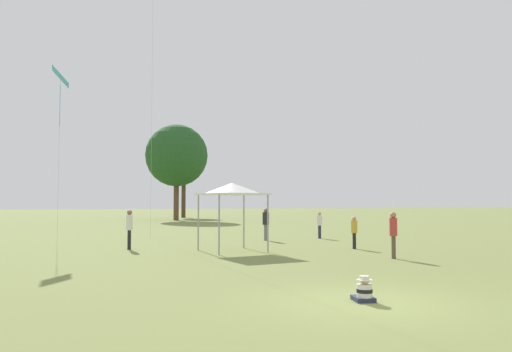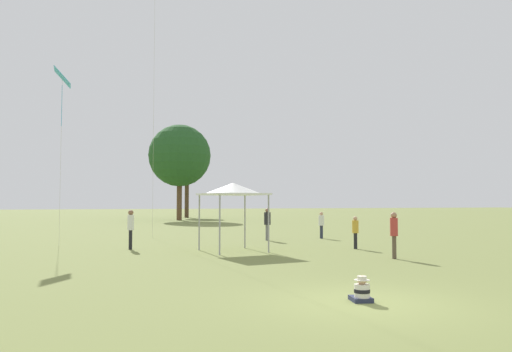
# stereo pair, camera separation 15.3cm
# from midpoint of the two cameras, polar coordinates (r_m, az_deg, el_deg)

# --- Properties ---
(ground_plane) EXTENTS (300.00, 300.00, 0.00)m
(ground_plane) POSITION_cam_midpoint_polar(r_m,az_deg,el_deg) (11.44, 12.43, -14.00)
(ground_plane) COLOR olive
(seated_toddler) EXTENTS (0.52, 0.60, 0.58)m
(seated_toddler) POSITION_cam_midpoint_polar(r_m,az_deg,el_deg) (11.54, 12.36, -12.73)
(seated_toddler) COLOR #282D47
(seated_toddler) RESTS_ON ground
(person_standing_0) EXTENTS (0.35, 0.35, 1.83)m
(person_standing_0) POSITION_cam_midpoint_polar(r_m,az_deg,el_deg) (23.96, -13.96, -5.47)
(person_standing_0) COLOR black
(person_standing_0) RESTS_ON ground
(person_standing_1) EXTENTS (0.42, 0.42, 1.84)m
(person_standing_1) POSITION_cam_midpoint_polar(r_m,az_deg,el_deg) (28.62, 1.46, -5.19)
(person_standing_1) COLOR slate
(person_standing_1) RESTS_ON ground
(person_standing_2) EXTENTS (0.36, 0.36, 1.52)m
(person_standing_2) POSITION_cam_midpoint_polar(r_m,az_deg,el_deg) (23.97, 11.47, -6.00)
(person_standing_2) COLOR black
(person_standing_2) RESTS_ON ground
(person_standing_3) EXTENTS (0.43, 0.43, 1.60)m
(person_standing_3) POSITION_cam_midpoint_polar(r_m,az_deg,el_deg) (30.47, 7.62, -5.31)
(person_standing_3) COLOR #282D42
(person_standing_3) RESTS_ON ground
(person_standing_4) EXTENTS (0.41, 0.41, 1.80)m
(person_standing_4) POSITION_cam_midpoint_polar(r_m,az_deg,el_deg) (20.19, 15.71, -5.98)
(person_standing_4) COLOR brown
(person_standing_4) RESTS_ON ground
(canopy_tent) EXTENTS (2.98, 2.98, 3.05)m
(canopy_tent) POSITION_cam_midpoint_polar(r_m,az_deg,el_deg) (22.40, -2.42, -1.56)
(canopy_tent) COLOR white
(canopy_tent) RESTS_ON ground
(kite_6) EXTENTS (0.85, 1.21, 9.03)m
(kite_6) POSITION_cam_midpoint_polar(r_m,az_deg,el_deg) (27.79, -21.12, 10.09)
(kite_6) COLOR #339EDB
(kite_6) RESTS_ON ground
(distant_tree_0) EXTENTS (4.54, 4.54, 9.23)m
(distant_tree_0) POSITION_cam_midpoint_polar(r_m,az_deg,el_deg) (70.97, -7.83, 0.82)
(distant_tree_0) COLOR #473323
(distant_tree_0) RESTS_ON ground
(distant_tree_1) EXTENTS (7.50, 7.50, 11.58)m
(distant_tree_1) POSITION_cam_midpoint_polar(r_m,az_deg,el_deg) (61.13, -8.65, 2.30)
(distant_tree_1) COLOR brown
(distant_tree_1) RESTS_ON ground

